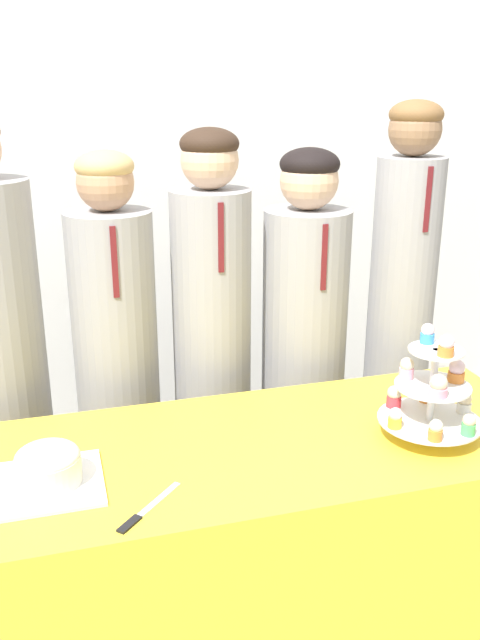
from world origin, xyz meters
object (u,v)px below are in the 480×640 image
(round_cake, at_px, (48,467))
(student_0, at_px, (0,382))
(cupcake_stand, at_px, (432,392))
(student_2, at_px, (212,359))
(student_1, at_px, (118,380))
(student_3, at_px, (303,361))
(student_4, at_px, (399,326))
(cake_knife, at_px, (140,515))

(round_cake, relative_size, student_0, 0.16)
(cupcake_stand, height_order, student_2, student_2)
(student_1, bearing_deg, student_2, 0.00)
(cupcake_stand, distance_m, student_3, 0.71)
(round_cake, height_order, student_3, student_3)
(student_2, bearing_deg, student_3, 0.00)
(cupcake_stand, height_order, student_1, student_1)
(student_1, bearing_deg, student_4, -0.00)
(round_cake, xyz_separation_m, student_0, (-0.15, 0.64, -0.04))
(cake_knife, height_order, student_1, student_1)
(student_0, distance_m, student_1, 0.38)
(student_0, relative_size, student_2, 1.03)
(student_0, height_order, student_2, student_0)
(round_cake, relative_size, student_4, 0.16)
(round_cake, height_order, student_4, student_4)
(student_3, bearing_deg, student_4, -0.00)
(cake_knife, distance_m, student_3, 1.09)
(student_1, distance_m, student_2, 0.33)
(cake_knife, distance_m, student_4, 1.37)
(cupcake_stand, xyz_separation_m, student_1, (-0.78, 0.68, -0.16))
(student_1, relative_size, student_3, 1.01)
(student_1, distance_m, student_3, 0.67)
(round_cake, bearing_deg, student_0, 102.68)
(student_4, bearing_deg, cake_knife, -142.91)
(student_0, height_order, student_1, student_0)
(student_1, relative_size, student_4, 0.91)
(round_cake, relative_size, student_2, 0.17)
(cupcake_stand, relative_size, student_4, 0.20)
(student_2, bearing_deg, cake_knife, -114.13)
(cupcake_stand, distance_m, student_2, 0.82)
(student_1, xyz_separation_m, student_4, (1.06, -0.00, 0.09))
(round_cake, distance_m, student_0, 0.66)
(cake_knife, xyz_separation_m, student_3, (0.71, 0.83, -0.03))
(round_cake, relative_size, cupcake_stand, 0.80)
(student_0, bearing_deg, student_2, -0.00)
(cupcake_stand, bearing_deg, student_4, 67.98)
(cupcake_stand, bearing_deg, student_0, 149.63)
(cake_knife, bearing_deg, student_1, 42.39)
(cupcake_stand, relative_size, student_0, 0.20)
(round_cake, xyz_separation_m, student_3, (0.91, 0.64, -0.08))
(cake_knife, bearing_deg, student_3, 4.39)
(cupcake_stand, bearing_deg, student_3, 98.97)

